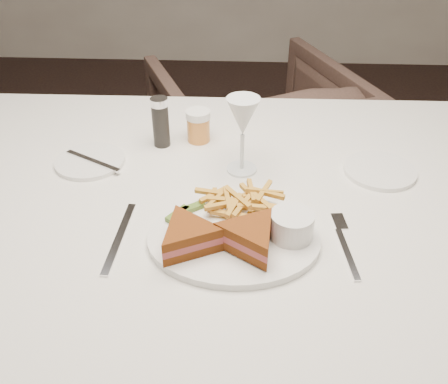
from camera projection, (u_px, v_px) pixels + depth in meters
name	position (u px, v px, depth m)	size (l,w,h in m)	color
ground	(129.00, 319.00, 1.73)	(5.00, 5.00, 0.00)	black
table	(225.00, 318.00, 1.26)	(1.49, 1.00, 0.75)	silver
chair_far	(255.00, 139.00, 2.03)	(0.71, 0.67, 0.73)	#48342C
table_setting	(230.00, 197.00, 0.98)	(0.82, 0.60, 0.18)	white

